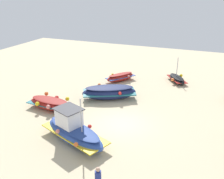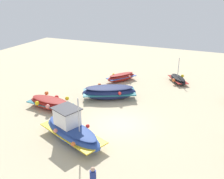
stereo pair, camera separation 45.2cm
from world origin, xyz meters
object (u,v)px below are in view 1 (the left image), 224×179
object	(u,v)px
fishing_boat_1	(50,103)
person_walking	(98,179)
fishing_boat_4	(109,92)
fishing_boat_0	(73,131)
fishing_boat_3	(177,79)
fishing_boat_2	(120,77)

from	to	relation	value
fishing_boat_1	person_walking	bearing A→B (deg)	-38.17
fishing_boat_4	person_walking	xyz separation A→B (m)	(11.13, 4.06, 0.31)
fishing_boat_0	fishing_boat_3	distance (m)	15.05
fishing_boat_0	fishing_boat_1	xyz separation A→B (m)	(-3.49, -4.31, -0.27)
fishing_boat_0	fishing_boat_2	distance (m)	12.33
fishing_boat_0	person_walking	xyz separation A→B (m)	(3.80, 3.60, 0.21)
person_walking	fishing_boat_1	bearing A→B (deg)	62.43
fishing_boat_2	fishing_boat_4	distance (m)	4.99
fishing_boat_3	person_walking	xyz separation A→B (m)	(18.10, -1.06, 0.62)
fishing_boat_0	fishing_boat_2	size ratio (longest dim) A/B	1.59
fishing_boat_3	fishing_boat_1	bearing A→B (deg)	-72.35
fishing_boat_0	fishing_boat_3	xyz separation A→B (m)	(-14.30, 4.66, -0.41)
fishing_boat_2	fishing_boat_4	world-z (taller)	fishing_boat_4
fishing_boat_0	fishing_boat_4	bearing A→B (deg)	-65.10
fishing_boat_1	person_walking	distance (m)	10.77
fishing_boat_3	fishing_boat_2	bearing A→B (deg)	-103.45
fishing_boat_1	fishing_boat_4	size ratio (longest dim) A/B	0.80
fishing_boat_0	fishing_boat_3	size ratio (longest dim) A/B	1.75
fishing_boat_2	person_walking	world-z (taller)	person_walking
fishing_boat_0	fishing_boat_3	world-z (taller)	fishing_boat_0
fishing_boat_2	person_walking	xyz separation A→B (m)	(16.07, 4.78, 0.50)
fishing_boat_3	fishing_boat_4	bearing A→B (deg)	-68.96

